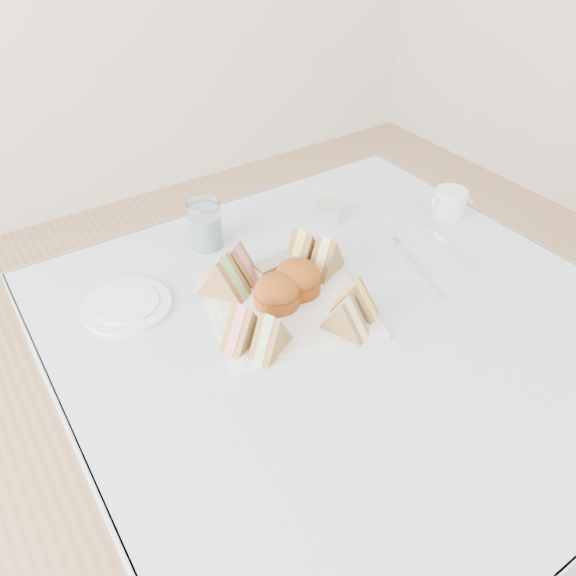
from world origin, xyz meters
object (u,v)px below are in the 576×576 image
water_glass (205,224)px  creamer_jug (450,203)px  table (337,441)px  serving_plate (288,306)px

water_glass → creamer_jug: size_ratio=1.42×
table → creamer_jug: size_ratio=12.09×
table → serving_plate: (-0.08, 0.09, 0.38)m
serving_plate → water_glass: bearing=109.9°
table → creamer_jug: 0.62m
table → serving_plate: bearing=130.8°
table → water_glass: 0.58m
table → serving_plate: size_ratio=3.13×
serving_plate → table: bearing=-35.2°
table → serving_plate: serving_plate is taller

